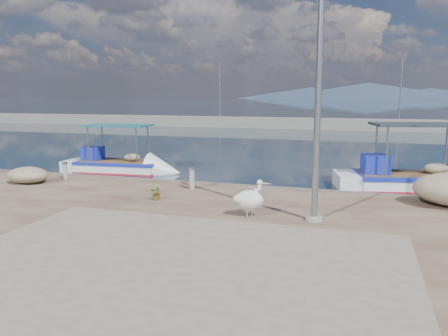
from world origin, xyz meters
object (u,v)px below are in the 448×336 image
at_px(boat_right, 413,183).
at_px(lamp_post, 319,91).
at_px(boat_left, 119,168).
at_px(pelican, 250,199).
at_px(bollard_near, 192,177).

distance_m(boat_right, lamp_post, 8.84).
relative_size(boat_left, pelican, 5.56).
relative_size(boat_right, bollard_near, 8.74).
height_order(boat_left, pelican, boat_left).
distance_m(lamp_post, bollard_near, 5.91).
relative_size(boat_left, boat_right, 0.86).
height_order(boat_left, boat_right, boat_right).
distance_m(boat_right, pelican, 9.05).
bearing_deg(bollard_near, boat_left, 140.41).
bearing_deg(pelican, bollard_near, 109.85).
height_order(boat_right, lamp_post, lamp_post).
bearing_deg(boat_right, pelican, -134.83).
xyz_separation_m(boat_right, pelican, (-4.81, -7.63, 0.73)).
bearing_deg(pelican, lamp_post, -19.15).
bearing_deg(lamp_post, boat_right, 67.19).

